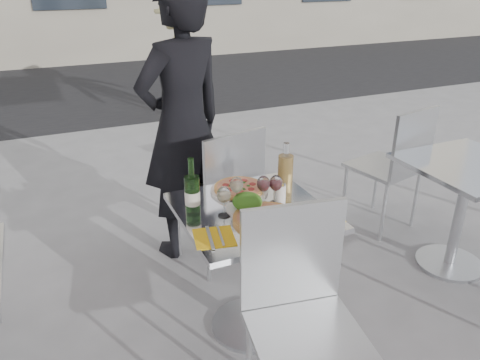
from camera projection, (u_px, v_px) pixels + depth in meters
name	position (u px, v px, depth m)	size (l,w,h in m)	color
ground	(251.00, 326.00, 2.66)	(80.00, 80.00, 0.00)	slate
street_asphalt	(92.00, 85.00, 8.07)	(24.00, 5.00, 0.00)	black
main_table	(252.00, 245.00, 2.43)	(0.72, 0.72, 0.75)	#B7BABF
side_table_right	(464.00, 194.00, 2.98)	(0.72, 0.72, 0.75)	#B7BABF
chair_far	(224.00, 188.00, 2.97)	(0.53, 0.54, 0.98)	silver
chair_near	(301.00, 304.00, 1.93)	(0.52, 0.53, 0.99)	silver
side_chair_rfar	(396.00, 160.00, 3.41)	(0.53, 0.54, 0.98)	silver
woman_diner	(183.00, 125.00, 3.05)	(0.67, 0.44, 1.84)	black
pedestrian_b	(178.00, 57.00, 6.21)	(1.00, 0.58, 1.55)	tan
pizza_near	(267.00, 219.00, 2.24)	(0.33, 0.33, 0.02)	#DAA755
pizza_far	(239.00, 189.00, 2.53)	(0.31, 0.31, 0.03)	white
salad_plate	(247.00, 203.00, 2.33)	(0.22, 0.22, 0.09)	white
wine_bottle	(192.00, 193.00, 2.26)	(0.07, 0.08, 0.29)	#22491B
carafe	(285.00, 174.00, 2.46)	(0.08, 0.08, 0.29)	tan
sugar_shaker	(280.00, 191.00, 2.42)	(0.06, 0.06, 0.11)	white
wineglass_white_a	(224.00, 196.00, 2.24)	(0.07, 0.07, 0.16)	white
wineglass_white_b	(237.00, 186.00, 2.34)	(0.07, 0.07, 0.16)	white
wineglass_red_a	(263.00, 185.00, 2.36)	(0.07, 0.07, 0.16)	white
wineglass_red_b	(276.00, 184.00, 2.36)	(0.07, 0.07, 0.16)	white
napkin_left	(214.00, 237.00, 2.10)	(0.21, 0.21, 0.01)	yellow
napkin_right	(319.00, 220.00, 2.24)	(0.22, 0.22, 0.01)	yellow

